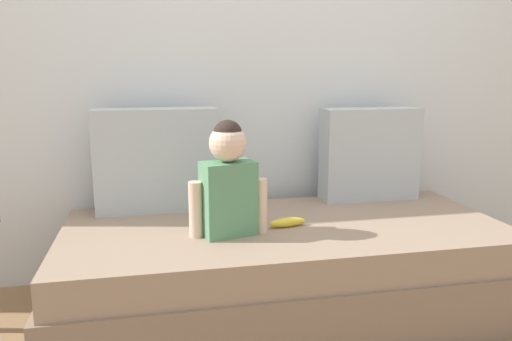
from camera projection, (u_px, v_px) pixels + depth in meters
name	position (u px, v px, depth m)	size (l,w,h in m)	color
ground_plane	(284.00, 310.00, 2.28)	(12.00, 12.00, 0.00)	#93704C
back_wall	(258.00, 44.00, 2.58)	(5.20, 0.10, 2.44)	silver
couch	(285.00, 268.00, 2.23)	(2.00, 0.89, 0.41)	#826C5B
throw_pillow_left	(157.00, 160.00, 2.36)	(0.58, 0.16, 0.50)	#B2BCC6
throw_pillow_right	(369.00, 154.00, 2.59)	(0.51, 0.16, 0.48)	#B2BCC6
toddler	(228.00, 180.00, 2.01)	(0.33, 0.17, 0.48)	#568E66
banana	(287.00, 222.00, 2.15)	(0.17, 0.04, 0.04)	yellow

